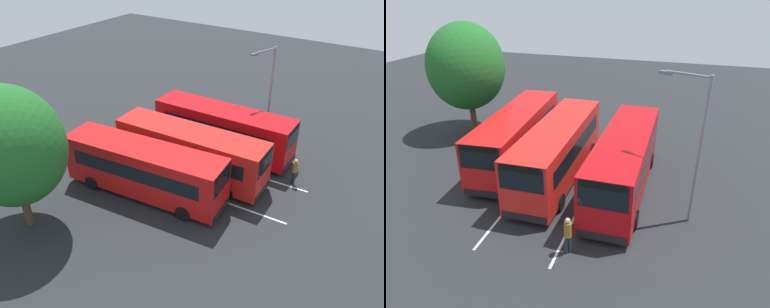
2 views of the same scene
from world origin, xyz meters
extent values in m
plane|color=#232628|center=(0.00, 0.00, 0.00)|extent=(73.58, 73.58, 0.00)
cube|color=red|center=(-0.65, -3.44, 1.79)|extent=(10.28, 3.48, 2.95)
cube|color=black|center=(4.32, -2.93, 2.59)|extent=(0.34, 2.15, 1.24)
cube|color=black|center=(-0.77, -2.26, 2.15)|extent=(8.43, 0.96, 0.94)
cube|color=black|center=(-0.52, -4.63, 2.15)|extent=(8.43, 0.96, 0.94)
cube|color=black|center=(4.34, -2.92, 3.09)|extent=(0.30, 1.96, 0.32)
cube|color=black|center=(4.35, -2.92, 0.54)|extent=(0.33, 2.25, 0.36)
cylinder|color=black|center=(2.44, -1.95, 0.45)|extent=(0.93, 0.37, 0.91)
cylinder|color=black|center=(2.68, -4.27, 0.45)|extent=(0.93, 0.37, 0.91)
cylinder|color=black|center=(-3.97, -2.62, 0.45)|extent=(0.93, 0.37, 0.91)
cylinder|color=black|center=(-3.73, -4.93, 0.45)|extent=(0.93, 0.37, 0.91)
cube|color=red|center=(0.54, -0.24, 1.79)|extent=(10.17, 2.85, 2.95)
cube|color=black|center=(5.54, -0.03, 2.59)|extent=(0.21, 2.15, 1.24)
cube|color=black|center=(0.49, 0.95, 2.15)|extent=(8.46, 0.43, 0.94)
cube|color=black|center=(0.59, -1.43, 2.15)|extent=(8.46, 0.43, 0.94)
cube|color=black|center=(5.56, -0.03, 3.09)|extent=(0.18, 1.96, 0.32)
cube|color=black|center=(5.57, -0.03, 0.54)|extent=(0.19, 2.25, 0.36)
cylinder|color=black|center=(3.72, 1.05, 0.45)|extent=(0.92, 0.32, 0.91)
cylinder|color=black|center=(3.81, -1.27, 0.45)|extent=(0.92, 0.32, 0.91)
cylinder|color=black|center=(-2.73, 0.79, 0.45)|extent=(0.92, 0.32, 0.91)
cylinder|color=black|center=(-2.63, -1.53, 0.45)|extent=(0.92, 0.32, 0.91)
cube|color=#B70C11|center=(0.77, 3.65, 1.79)|extent=(10.13, 2.66, 2.95)
cube|color=black|center=(5.77, 3.75, 2.59)|extent=(0.17, 2.15, 1.24)
cube|color=black|center=(0.74, 4.84, 2.15)|extent=(8.46, 0.26, 0.94)
cube|color=black|center=(0.79, 2.46, 2.15)|extent=(8.46, 0.26, 0.94)
cube|color=black|center=(5.79, 3.76, 3.09)|extent=(0.14, 1.96, 0.32)
cube|color=black|center=(5.80, 3.76, 0.54)|extent=(0.15, 2.25, 0.36)
cylinder|color=black|center=(3.97, 4.88, 0.45)|extent=(0.92, 0.30, 0.91)
cylinder|color=black|center=(4.02, 2.56, 0.45)|extent=(0.92, 0.30, 0.91)
cylinder|color=black|center=(-2.48, 4.74, 0.45)|extent=(0.92, 0.30, 0.91)
cylinder|color=black|center=(-2.43, 2.42, 0.45)|extent=(0.92, 0.30, 0.91)
cylinder|color=#232833|center=(6.66, 2.47, 0.43)|extent=(0.13, 0.13, 0.87)
cylinder|color=#232833|center=(6.55, 2.58, 0.43)|extent=(0.13, 0.13, 0.87)
cylinder|color=olive|center=(6.60, 2.52, 1.21)|extent=(0.45, 0.45, 0.69)
sphere|color=tan|center=(6.60, 2.52, 1.67)|extent=(0.23, 0.23, 0.23)
cylinder|color=gray|center=(2.60, 7.30, 3.53)|extent=(0.16, 0.16, 7.07)
cylinder|color=gray|center=(2.27, 6.36, 6.97)|extent=(0.76, 1.90, 0.10)
cube|color=slate|center=(1.94, 5.43, 6.89)|extent=(0.38, 0.59, 0.14)
cylinder|color=#4C3823|center=(-4.29, -9.17, 1.37)|extent=(0.44, 0.44, 2.74)
ellipsoid|color=#1E6023|center=(-4.29, -9.17, 4.97)|extent=(5.94, 5.35, 6.24)
cube|color=silver|center=(0.00, -1.77, 0.00)|extent=(15.48, 0.85, 0.01)
cube|color=silver|center=(0.00, 1.77, 0.00)|extent=(15.48, 0.85, 0.01)
camera|label=1|loc=(12.29, -18.04, 14.56)|focal=36.26mm
camera|label=2|loc=(17.55, 6.61, 10.30)|focal=32.89mm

